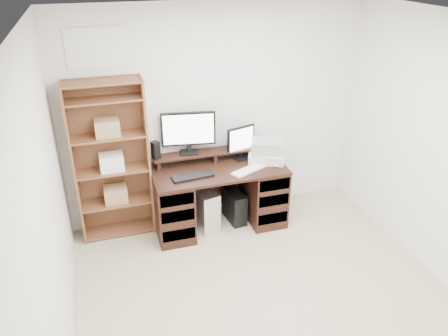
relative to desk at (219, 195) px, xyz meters
name	(u,v)px	position (x,y,z in m)	size (l,w,h in m)	color
room	(289,200)	(0.07, -1.64, 0.86)	(3.54, 4.04, 2.54)	#BFAF8E
desk	(219,195)	(0.00, 0.00, 0.00)	(1.50, 0.70, 0.75)	black
riser_shelf	(213,153)	(0.00, 0.21, 0.45)	(1.40, 0.22, 0.12)	black
monitor_wide	(188,130)	(-0.27, 0.25, 0.75)	(0.61, 0.18, 0.48)	black
monitor_small	(241,141)	(0.32, 0.17, 0.57)	(0.35, 0.17, 0.39)	black
speaker	(156,150)	(-0.66, 0.20, 0.58)	(0.08, 0.08, 0.20)	black
keyboard_black	(193,176)	(-0.33, -0.14, 0.37)	(0.45, 0.15, 0.03)	black
keyboard_white	(249,170)	(0.30, -0.17, 0.37)	(0.42, 0.13, 0.02)	white
mouse	(277,165)	(0.64, -0.16, 0.38)	(0.08, 0.05, 0.03)	silver
printer	(266,157)	(0.58, 0.01, 0.41)	(0.41, 0.30, 0.10)	beige
basket	(267,147)	(0.58, 0.01, 0.54)	(0.36, 0.26, 0.15)	#9CA1A6
tower_silver	(203,207)	(-0.19, 0.04, -0.15)	(0.21, 0.48, 0.48)	silver
tower_black	(234,206)	(0.20, 0.03, -0.20)	(0.21, 0.40, 0.39)	black
bookshelf	(111,160)	(-1.15, 0.21, 0.53)	(0.80, 0.30, 1.80)	brown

